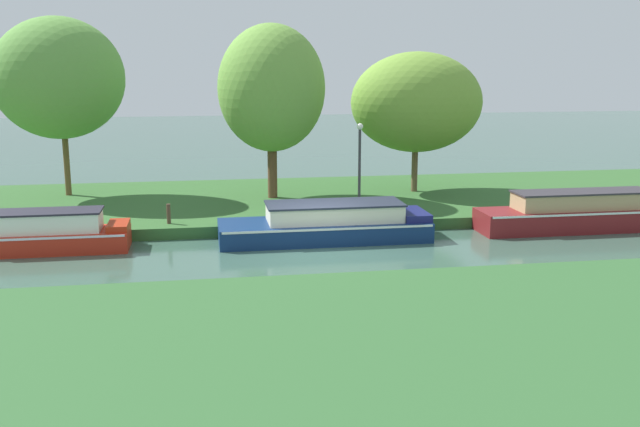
% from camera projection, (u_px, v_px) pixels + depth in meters
% --- Properties ---
extents(ground_plane, '(120.00, 120.00, 0.00)m').
position_uv_depth(ground_plane, '(318.00, 249.00, 22.98)').
color(ground_plane, '#3A5B4D').
extents(riverbank_far, '(72.00, 10.00, 0.40)m').
position_uv_depth(riverbank_far, '(290.00, 202.00, 29.70)').
color(riverbank_far, '#315F2B').
rests_on(riverbank_far, ground_plane).
extents(riverbank_near, '(72.00, 10.00, 0.40)m').
position_uv_depth(riverbank_near, '(393.00, 353.00, 14.24)').
color(riverbank_near, '#305F2F').
rests_on(riverbank_near, ground_plane).
extents(navy_barge, '(6.92, 2.20, 1.25)m').
position_uv_depth(navy_barge, '(329.00, 224.00, 24.12)').
color(navy_barge, navy).
rests_on(navy_barge, ground_plane).
extents(maroon_narrowboat, '(6.88, 1.69, 1.39)m').
position_uv_depth(maroon_narrowboat, '(578.00, 213.00, 25.54)').
color(maroon_narrowboat, maroon).
rests_on(maroon_narrowboat, ground_plane).
extents(red_cruiser, '(6.07, 1.63, 1.28)m').
position_uv_depth(red_cruiser, '(35.00, 235.00, 22.62)').
color(red_cruiser, red).
rests_on(red_cruiser, ground_plane).
extents(willow_tree_left, '(5.14, 4.52, 7.17)m').
position_uv_depth(willow_tree_left, '(59.00, 78.00, 28.75)').
color(willow_tree_left, brown).
rests_on(willow_tree_left, riverbank_far).
extents(willow_tree_centre, '(4.24, 4.38, 6.89)m').
position_uv_depth(willow_tree_centre, '(271.00, 88.00, 28.67)').
color(willow_tree_centre, brown).
rests_on(willow_tree_centre, riverbank_far).
extents(willow_tree_right, '(5.53, 4.29, 5.83)m').
position_uv_depth(willow_tree_right, '(417.00, 102.00, 30.24)').
color(willow_tree_right, brown).
rests_on(willow_tree_right, riverbank_far).
extents(lamp_post, '(0.24, 0.24, 3.22)m').
position_uv_depth(lamp_post, '(360.00, 156.00, 26.71)').
color(lamp_post, '#333338').
rests_on(lamp_post, riverbank_far).
extents(mooring_post_near, '(0.14, 0.14, 0.68)m').
position_uv_depth(mooring_post_near, '(169.00, 214.00, 24.74)').
color(mooring_post_near, '#4E382A').
rests_on(mooring_post_near, riverbank_far).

